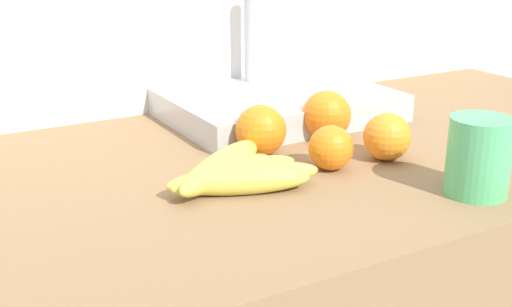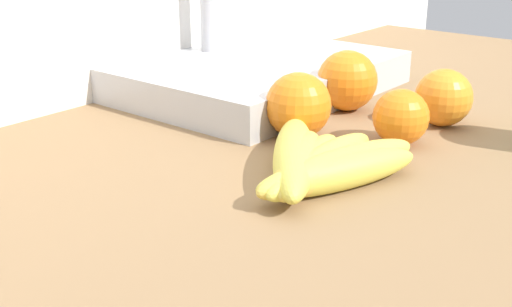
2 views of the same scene
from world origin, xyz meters
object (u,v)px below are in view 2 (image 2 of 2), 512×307
at_px(orange_back_left, 347,81).
at_px(sink_basin, 259,74).
at_px(banana_bunch, 317,164).
at_px(orange_right, 298,105).
at_px(orange_center, 444,98).
at_px(orange_front, 401,117).

relative_size(orange_back_left, sink_basin, 0.21).
bearing_deg(banana_bunch, orange_back_left, 25.65).
xyz_separation_m(orange_back_left, sink_basin, (-0.00, 0.15, -0.01)).
xyz_separation_m(banana_bunch, orange_back_left, (0.23, 0.11, 0.02)).
bearing_deg(orange_back_left, sink_basin, 90.24).
xyz_separation_m(orange_right, sink_basin, (0.13, 0.17, -0.01)).
distance_m(banana_bunch, orange_right, 0.14).
height_order(banana_bunch, orange_center, orange_center).
bearing_deg(orange_front, banana_bunch, 176.75).
relative_size(orange_right, sink_basin, 0.20).
height_order(orange_right, sink_basin, sink_basin).
height_order(orange_back_left, orange_center, orange_back_left).
height_order(orange_center, sink_basin, sink_basin).
xyz_separation_m(orange_center, sink_basin, (-0.02, 0.28, -0.01)).
bearing_deg(orange_back_left, banana_bunch, -154.35).
distance_m(orange_front, orange_back_left, 0.14).
bearing_deg(orange_front, orange_back_left, 57.02).
bearing_deg(banana_bunch, sink_basin, 48.40).
bearing_deg(orange_center, orange_back_left, 98.10).
distance_m(orange_back_left, sink_basin, 0.15).
bearing_deg(orange_right, banana_bunch, -136.50).
bearing_deg(orange_center, orange_front, 175.84).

